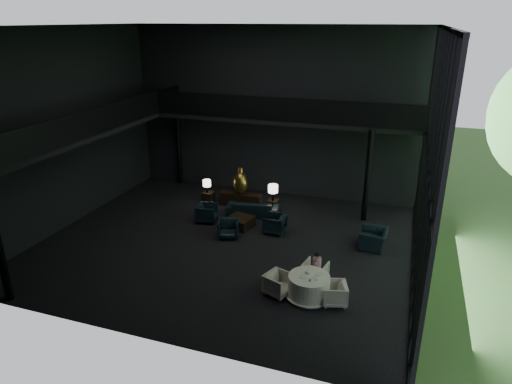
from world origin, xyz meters
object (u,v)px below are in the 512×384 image
(lounge_armchair_west, at_px, (207,211))
(child, at_px, (317,261))
(side_table_left, at_px, (208,197))
(dining_chair_west, at_px, (278,283))
(table_lamp_left, at_px, (207,184))
(side_table_right, at_px, (273,205))
(dining_chair_north, at_px, (315,271))
(sofa, at_px, (253,205))
(lounge_armchair_south, at_px, (228,228))
(coffee_table, at_px, (240,222))
(dining_chair_east, at_px, (334,293))
(bronze_urn, at_px, (241,182))
(lounge_armchair_east, at_px, (275,222))
(window_armchair, at_px, (373,235))
(dining_table, at_px, (309,288))
(console, at_px, (241,200))
(table_lamp_right, at_px, (273,189))

(lounge_armchair_west, relative_size, child, 1.53)
(side_table_left, bearing_deg, dining_chair_west, -49.94)
(table_lamp_left, distance_m, side_table_right, 3.29)
(side_table_right, distance_m, dining_chair_north, 6.05)
(sofa, distance_m, lounge_armchair_south, 2.39)
(coffee_table, xyz_separation_m, dining_chair_east, (4.67, -4.24, 0.16))
(dining_chair_north, height_order, dining_chair_east, dining_chair_east)
(bronze_urn, distance_m, lounge_armchair_east, 3.28)
(window_armchair, xyz_separation_m, dining_table, (-1.59, -4.05, -0.19))
(sofa, xyz_separation_m, lounge_armchair_south, (-0.20, -2.38, -0.08))
(bronze_urn, height_order, coffee_table, bronze_urn)
(lounge_armchair_east, height_order, dining_table, lounge_armchair_east)
(dining_chair_west, bearing_deg, dining_table, -60.95)
(console, xyz_separation_m, dining_table, (4.65, -6.31, 0.01))
(side_table_right, bearing_deg, dining_chair_east, -58.60)
(table_lamp_right, xyz_separation_m, sofa, (-0.71, -0.71, -0.57))
(side_table_left, relative_size, dining_chair_east, 0.73)
(dining_chair_east, bearing_deg, side_table_left, -148.42)
(bronze_urn, bearing_deg, window_armchair, -19.87)
(dining_chair_east, bearing_deg, lounge_armchair_west, -141.54)
(lounge_armchair_east, height_order, dining_chair_north, lounge_armchair_east)
(side_table_left, distance_m, child, 8.14)
(table_lamp_left, bearing_deg, dining_chair_east, -41.14)
(sofa, xyz_separation_m, lounge_armchair_west, (-1.66, -1.25, -0.03))
(table_lamp_right, distance_m, dining_chair_west, 6.70)
(dining_chair_north, xyz_separation_m, dining_chair_east, (0.81, -1.08, 0.01))
(bronze_urn, relative_size, side_table_left, 2.27)
(dining_chair_north, bearing_deg, dining_chair_east, 137.50)
(lounge_armchair_south, height_order, coffee_table, lounge_armchair_south)
(table_lamp_left, relative_size, dining_table, 0.42)
(sofa, bearing_deg, window_armchair, 154.72)
(table_lamp_left, relative_size, dining_chair_north, 0.84)
(console, bearing_deg, dining_chair_east, -49.50)
(table_lamp_right, relative_size, lounge_armchair_south, 0.89)
(lounge_armchair_south, relative_size, child, 1.37)
(console, bearing_deg, lounge_armchair_west, -110.28)
(dining_chair_north, height_order, child, child)
(bronze_urn, distance_m, dining_chair_north, 7.09)
(bronze_urn, bearing_deg, dining_chair_west, -60.17)
(lounge_armchair_east, bearing_deg, dining_table, 31.50)
(console, height_order, window_armchair, window_armchair)
(lounge_armchair_east, bearing_deg, child, 39.36)
(lounge_armchair_south, xyz_separation_m, dining_chair_west, (3.02, -3.23, -0.02))
(sofa, height_order, lounge_armchair_south, sofa)
(sofa, distance_m, dining_table, 6.64)
(child, bearing_deg, lounge_armchair_west, -30.40)
(side_table_left, xyz_separation_m, child, (6.29, -5.14, 0.48))
(window_armchair, height_order, dining_chair_east, window_armchair)
(coffee_table, bearing_deg, console, 110.12)
(lounge_armchair_south, bearing_deg, console, 86.56)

